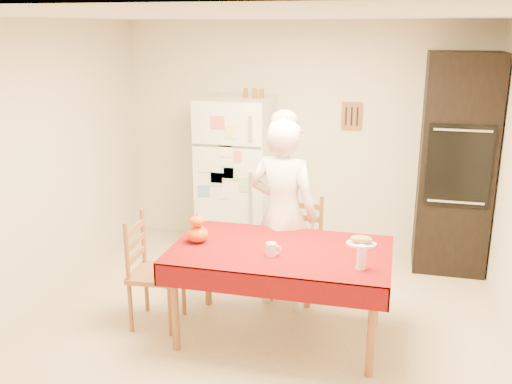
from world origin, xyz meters
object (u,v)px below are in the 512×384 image
(dining_table, at_px, (281,257))
(chair_left, at_px, (149,267))
(refrigerator, at_px, (236,176))
(chair_far, at_px, (298,243))
(wine_glass, at_px, (361,257))
(bread_plate, at_px, (361,244))
(coffee_mug, at_px, (271,249))
(pumpkin_lower, at_px, (198,234))
(seated_woman, at_px, (283,215))
(oven_cabinet, at_px, (456,164))

(dining_table, height_order, chair_left, chair_left)
(refrigerator, bearing_deg, chair_far, -48.24)
(wine_glass, bearing_deg, refrigerator, 126.83)
(chair_far, height_order, bread_plate, chair_far)
(wine_glass, bearing_deg, chair_far, 121.48)
(coffee_mug, distance_m, pumpkin_lower, 0.65)
(dining_table, height_order, chair_far, chair_far)
(dining_table, height_order, bread_plate, bread_plate)
(chair_left, xyz_separation_m, pumpkin_lower, (0.43, 0.03, 0.32))
(pumpkin_lower, bearing_deg, refrigerator, 96.01)
(seated_woman, height_order, pumpkin_lower, seated_woman)
(coffee_mug, bearing_deg, seated_woman, 94.22)
(oven_cabinet, xyz_separation_m, chair_far, (-1.41, -1.02, -0.59))
(dining_table, height_order, coffee_mug, coffee_mug)
(oven_cabinet, distance_m, wine_glass, 2.21)
(oven_cabinet, height_order, chair_far, oven_cabinet)
(seated_woman, xyz_separation_m, pumpkin_lower, (-0.59, -0.57, -0.03))
(dining_table, distance_m, pumpkin_lower, 0.69)
(oven_cabinet, xyz_separation_m, seated_woman, (-1.51, -1.27, -0.24))
(oven_cabinet, bearing_deg, dining_table, -127.79)
(pumpkin_lower, bearing_deg, oven_cabinet, 41.27)
(seated_woman, xyz_separation_m, coffee_mug, (0.05, -0.70, -0.04))
(chair_left, height_order, wine_glass, chair_left)
(oven_cabinet, distance_m, dining_table, 2.34)
(dining_table, xyz_separation_m, coffee_mug, (-0.04, -0.15, 0.12))
(oven_cabinet, bearing_deg, coffee_mug, -126.44)
(dining_table, xyz_separation_m, chair_far, (0.00, 0.80, -0.18))
(pumpkin_lower, height_order, bread_plate, pumpkin_lower)
(bread_plate, bearing_deg, oven_cabinet, 63.01)
(coffee_mug, bearing_deg, wine_glass, -6.81)
(oven_cabinet, xyz_separation_m, pumpkin_lower, (-2.09, -1.84, -0.27))
(dining_table, distance_m, seated_woman, 0.58)
(chair_far, relative_size, wine_glass, 5.40)
(chair_left, bearing_deg, seated_woman, -63.41)
(oven_cabinet, xyz_separation_m, wine_glass, (-0.78, -2.05, -0.25))
(chair_left, distance_m, seated_woman, 1.22)
(coffee_mug, distance_m, wine_glass, 0.68)
(chair_left, bearing_deg, pumpkin_lower, -90.12)
(chair_left, relative_size, coffee_mug, 9.50)
(chair_left, bearing_deg, oven_cabinet, -57.26)
(coffee_mug, relative_size, pumpkin_lower, 0.57)
(seated_woman, bearing_deg, coffee_mug, 106.45)
(oven_cabinet, height_order, bread_plate, oven_cabinet)
(refrigerator, relative_size, pumpkin_lower, 9.75)
(chair_left, xyz_separation_m, wine_glass, (1.74, -0.19, 0.34))
(dining_table, relative_size, chair_far, 1.79)
(refrigerator, height_order, seated_woman, seated_woman)
(chair_far, height_order, pumpkin_lower, chair_far)
(chair_far, relative_size, coffee_mug, 9.50)
(refrigerator, height_order, wine_glass, refrigerator)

